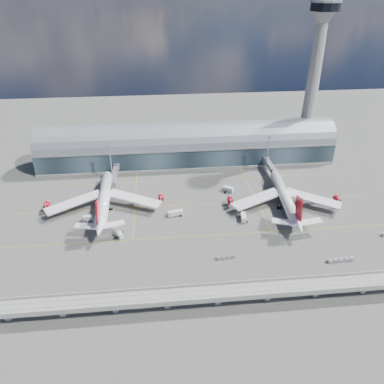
{
  "coord_description": "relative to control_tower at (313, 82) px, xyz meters",
  "views": [
    {
      "loc": [
        -20.97,
        -160.13,
        112.73
      ],
      "look_at": [
        -3.67,
        10.0,
        14.0
      ],
      "focal_mm": 35.0,
      "sensor_mm": 36.0,
      "label": 1
    }
  ],
  "objects": [
    {
      "name": "floodlight_mast_left",
      "position": [
        -135.0,
        -28.0,
        -38.0
      ],
      "size": [
        3.0,
        0.7,
        25.7
      ],
      "color": "gray",
      "rests_on": "ground"
    },
    {
      "name": "jet_bridge_right",
      "position": [
        -32.62,
        -31.82,
        -46.46
      ],
      "size": [
        4.4,
        32.0,
        7.25
      ],
      "color": "gray",
      "rests_on": "ground"
    },
    {
      "name": "service_truck_2",
      "position": [
        -97.73,
        -73.37,
        -50.09
      ],
      "size": [
        8.52,
        3.88,
        2.98
      ],
      "rotation": [
        0.0,
        0.0,
        1.76
      ],
      "color": "silver",
      "rests_on": "ground"
    },
    {
      "name": "jet_bridge_left",
      "position": [
        -133.04,
        -29.88,
        -46.46
      ],
      "size": [
        4.4,
        28.0,
        7.25
      ],
      "color": "gray",
      "rests_on": "ground"
    },
    {
      "name": "floodlight_mast_right",
      "position": [
        -35.0,
        -28.0,
        -38.0
      ],
      "size": [
        3.0,
        0.7,
        25.7
      ],
      "color": "gray",
      "rests_on": "ground"
    },
    {
      "name": "airliner_right",
      "position": [
        -36.26,
        -70.32,
        -46.13
      ],
      "size": [
        64.11,
        67.03,
        21.25
      ],
      "rotation": [
        0.0,
        0.0,
        -0.08
      ],
      "color": "white",
      "rests_on": "ground"
    },
    {
      "name": "service_truck_4",
      "position": [
        -33.81,
        -67.53,
        -50.3
      ],
      "size": [
        2.29,
        4.57,
        2.65
      ],
      "rotation": [
        0.0,
        0.0,
        -0.0
      ],
      "color": "silver",
      "rests_on": "ground"
    },
    {
      "name": "service_truck_3",
      "position": [
        -61.99,
        -81.67,
        -49.96
      ],
      "size": [
        3.73,
        7.13,
        3.28
      ],
      "rotation": [
        0.0,
        0.0,
        -0.17
      ],
      "color": "silver",
      "rests_on": "ground"
    },
    {
      "name": "service_truck_0",
      "position": [
        -127.29,
        -89.31,
        -50.05
      ],
      "size": [
        6.06,
        7.58,
        3.08
      ],
      "rotation": [
        0.0,
        0.0,
        0.57
      ],
      "color": "silver",
      "rests_on": "ground"
    },
    {
      "name": "service_truck_1",
      "position": [
        -144.35,
        -73.31,
        -50.27
      ],
      "size": [
        4.72,
        2.41,
        2.71
      ],
      "rotation": [
        0.0,
        0.0,
        1.59
      ],
      "color": "silver",
      "rests_on": "ground"
    },
    {
      "name": "terminal",
      "position": [
        -85.0,
        -5.01,
        -40.3
      ],
      "size": [
        200.0,
        30.0,
        28.0
      ],
      "color": "#1D2831",
      "rests_on": "ground"
    },
    {
      "name": "ground",
      "position": [
        -85.0,
        -83.0,
        -51.64
      ],
      "size": [
        500.0,
        500.0,
        0.0
      ],
      "primitive_type": "plane",
      "color": "#474744",
      "rests_on": "ground"
    },
    {
      "name": "cargo_train_0",
      "position": [
        -76.82,
        -111.66,
        -50.86
      ],
      "size": [
        8.99,
        2.17,
        1.48
      ],
      "rotation": [
        0.0,
        0.0,
        1.48
      ],
      "color": "gray",
      "rests_on": "ground"
    },
    {
      "name": "taxi_lines",
      "position": [
        -85.0,
        -60.89,
        -51.63
      ],
      "size": [
        200.0,
        80.12,
        0.01
      ],
      "color": "gold",
      "rests_on": "ground"
    },
    {
      "name": "service_truck_5",
      "position": [
        -64.57,
        -50.56,
        -50.08
      ],
      "size": [
        6.53,
        5.65,
        3.05
      ],
      "rotation": [
        0.0,
        0.0,
        0.95
      ],
      "color": "silver",
      "rests_on": "ground"
    },
    {
      "name": "guideway",
      "position": [
        -85.0,
        -138.0,
        -46.34
      ],
      "size": [
        220.0,
        8.5,
        7.2
      ],
      "color": "gray",
      "rests_on": "ground"
    },
    {
      "name": "airliner_left",
      "position": [
        -136.48,
        -62.62,
        -45.59
      ],
      "size": [
        65.99,
        69.3,
        21.15
      ],
      "rotation": [
        0.0,
        0.0,
        0.02
      ],
      "color": "white",
      "rests_on": "ground"
    },
    {
      "name": "control_tower",
      "position": [
        0.0,
        0.0,
        0.0
      ],
      "size": [
        19.0,
        19.0,
        103.0
      ],
      "color": "gray",
      "rests_on": "ground"
    },
    {
      "name": "cargo_train_1",
      "position": [
        -25.2,
        -118.82,
        -50.77
      ],
      "size": [
        12.62,
        2.01,
        1.67
      ],
      "rotation": [
        0.0,
        0.0,
        1.54
      ],
      "color": "gray",
      "rests_on": "ground"
    }
  ]
}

